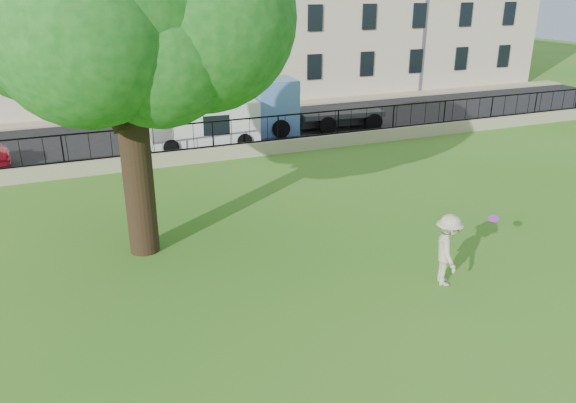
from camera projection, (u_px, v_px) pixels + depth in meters
name	position (u px, v px, depth m)	size (l,w,h in m)	color
ground	(344.00, 290.00, 13.94)	(120.00, 120.00, 0.00)	#34751C
retaining_wall	(214.00, 154.00, 24.18)	(50.00, 0.40, 0.60)	tan
iron_railing	(213.00, 134.00, 23.87)	(50.00, 0.05, 1.13)	black
street	(189.00, 135.00, 28.33)	(60.00, 9.00, 0.01)	black
sidewalk	(168.00, 114.00, 32.80)	(60.00, 1.40, 0.12)	tan
man	(448.00, 250.00, 13.92)	(1.20, 0.69, 1.86)	#BBB798
frisbee	(494.00, 219.00, 14.41)	(0.27, 0.27, 0.03)	#A326DB
white_van	(204.00, 124.00, 26.06)	(4.95, 1.93, 2.08)	silver
blue_truck	(317.00, 103.00, 29.05)	(6.52, 2.31, 2.73)	#5684CB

